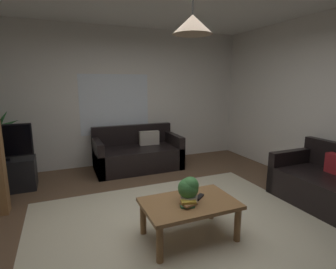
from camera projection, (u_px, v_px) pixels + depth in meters
floor at (178, 225)px, 3.14m from camera, size 5.26×5.42×0.02m
rug at (185, 233)px, 2.96m from camera, size 3.42×2.98×0.01m
wall_back at (122, 97)px, 5.35m from camera, size 5.38×0.06×2.75m
window_pane at (115, 104)px, 5.29m from camera, size 1.38×0.01×1.20m
couch_under_window at (138, 155)px, 5.15m from camera, size 1.64×0.86×0.82m
couch_right_side at (332, 187)px, 3.56m from camera, size 0.86×1.43×0.82m
coffee_table at (189, 207)px, 2.82m from camera, size 1.01×0.64×0.42m
book_on_table_0 at (187, 206)px, 2.69m from camera, size 0.17×0.13×0.02m
book_on_table_1 at (188, 204)px, 2.69m from camera, size 0.17×0.15×0.02m
book_on_table_2 at (189, 202)px, 2.68m from camera, size 0.17×0.11×0.03m
remote_on_table_0 at (199, 197)px, 2.90m from camera, size 0.16×0.14×0.02m
potted_plant_on_table at (189, 189)px, 2.76m from camera, size 0.22×0.22×0.29m
tv_stand at (4, 175)px, 4.08m from camera, size 0.90×0.44×0.50m
tv at (0, 142)px, 3.95m from camera, size 0.90×0.16×0.56m
pendant_lamp at (193, 24)px, 2.45m from camera, size 0.39×0.39×0.62m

